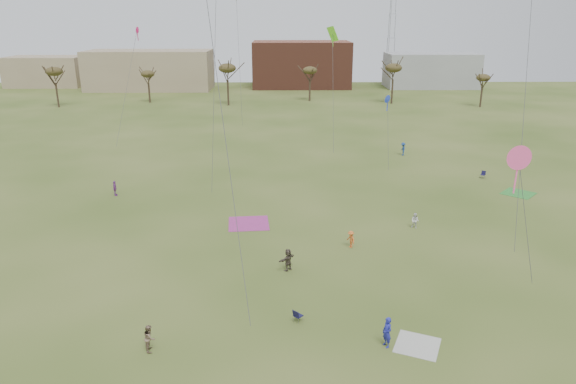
{
  "coord_description": "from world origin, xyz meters",
  "views": [
    {
      "loc": [
        -0.49,
        -26.64,
        18.47
      ],
      "look_at": [
        0.0,
        12.0,
        5.5
      ],
      "focal_mm": 32.79,
      "sensor_mm": 36.0,
      "label": 1
    }
  ],
  "objects_px": {
    "flyer_near_right": "(387,332)",
    "camp_chair_center": "(298,318)",
    "camp_chair_right": "(483,176)",
    "radio_tower": "(392,13)"
  },
  "relations": [
    {
      "from": "camp_chair_center",
      "to": "flyer_near_right",
      "type": "bearing_deg",
      "value": -164.16
    },
    {
      "from": "camp_chair_right",
      "to": "radio_tower",
      "type": "xyz_separation_m",
      "value": [
        6.37,
        91.68,
        18.95
      ]
    },
    {
      "from": "camp_chair_center",
      "to": "radio_tower",
      "type": "xyz_separation_m",
      "value": [
        29.49,
        122.57,
        18.95
      ]
    },
    {
      "from": "camp_chair_center",
      "to": "radio_tower",
      "type": "bearing_deg",
      "value": -59.95
    },
    {
      "from": "flyer_near_right",
      "to": "camp_chair_center",
      "type": "bearing_deg",
      "value": -141.82
    },
    {
      "from": "flyer_near_right",
      "to": "camp_chair_center",
      "type": "distance_m",
      "value": 5.83
    },
    {
      "from": "flyer_near_right",
      "to": "camp_chair_right",
      "type": "height_order",
      "value": "flyer_near_right"
    },
    {
      "from": "flyer_near_right",
      "to": "camp_chair_center",
      "type": "relative_size",
      "value": 2.18
    },
    {
      "from": "camp_chair_right",
      "to": "radio_tower",
      "type": "height_order",
      "value": "radio_tower"
    },
    {
      "from": "camp_chair_right",
      "to": "radio_tower",
      "type": "relative_size",
      "value": 0.02
    }
  ]
}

